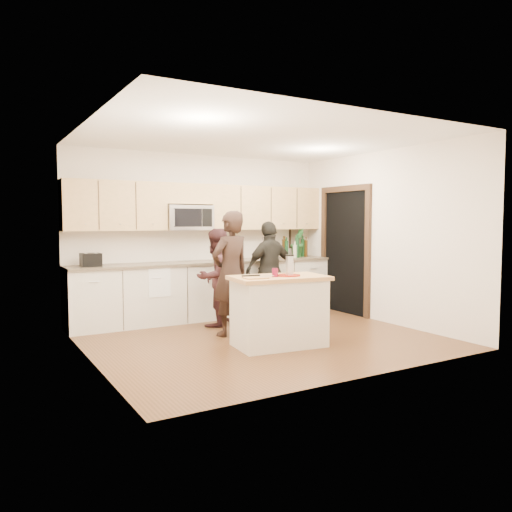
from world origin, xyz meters
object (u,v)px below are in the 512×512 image
island (279,311)px  woman_left (231,273)px  woman_right (270,270)px  toaster (91,260)px  woman_center (216,278)px

island → woman_left: size_ratio=0.73×
island → woman_right: 1.85m
toaster → woman_center: bearing=-20.4°
toaster → woman_left: size_ratio=0.16×
woman_left → woman_right: woman_left is taller
toaster → woman_center: 1.84m
woman_left → woman_center: 0.67m
woman_center → woman_right: woman_right is taller
toaster → woman_right: 2.79m
toaster → island: bearing=-49.1°
toaster → woman_center: (1.70, -0.63, -0.29)m
woman_center → woman_right: (1.02, 0.09, 0.05)m
toaster → woman_right: (2.72, -0.54, -0.24)m
island → woman_right: bearing=68.3°
woman_center → woman_right: bearing=165.3°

